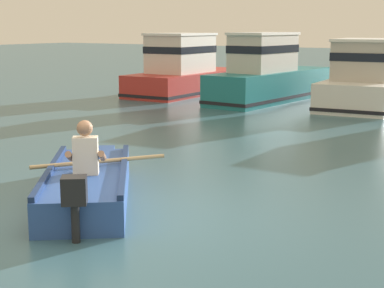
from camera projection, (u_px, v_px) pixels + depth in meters
The scene contains 5 objects.
ground_plane at pixel (123, 219), 7.75m from camera, with size 120.00×120.00×0.00m, color #386070.
rowboat_with_person at pixel (88, 183), 8.56m from camera, with size 2.80×3.28×1.19m.
moored_boat_red at pixel (185, 72), 21.96m from camera, with size 2.13×5.70×2.19m.
moored_boat_teal at pixel (268, 76), 19.78m from camera, with size 2.07×5.84×2.24m.
moored_boat_white at pixel (366, 82), 18.41m from camera, with size 2.45×5.27×2.07m.
Camera 1 is at (4.76, -5.76, 2.45)m, focal length 56.35 mm.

